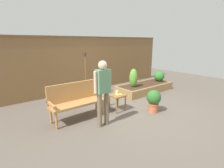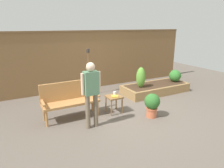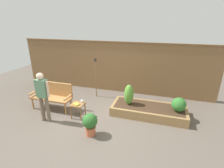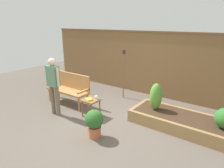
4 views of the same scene
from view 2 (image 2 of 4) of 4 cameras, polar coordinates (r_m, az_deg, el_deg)
The scene contains 12 objects.
ground_plane at distance 5.75m, azimuth 4.05°, elevation -7.76°, with size 14.00×14.00×0.00m, color #60564C.
fence_back at distance 7.68m, azimuth -6.17°, elevation 6.85°, with size 8.40×0.14×2.16m.
garden_bench at distance 5.34m, azimuth -11.87°, elevation -3.70°, with size 1.44×0.48×0.94m.
side_table at distance 5.54m, azimuth 0.55°, elevation -4.24°, with size 0.40×0.40×0.48m.
cup_on_table at distance 5.63m, azimuth 0.78°, elevation -2.55°, with size 0.11×0.08×0.08m.
book_on_table at distance 5.44m, azimuth 0.75°, elevation -3.48°, with size 0.19×0.15×0.03m, color gold.
potted_boxwood at distance 5.39m, azimuth 11.22°, elevation -5.47°, with size 0.41×0.41×0.64m.
raised_planter_bed at distance 7.43m, azimuth 12.06°, elevation -1.21°, with size 2.40×1.00×0.30m.
shrub_near_bench at distance 6.87m, azimuth 8.11°, elevation 1.85°, with size 0.31×0.31×0.69m.
shrub_far_corner at distance 7.91m, azimuth 17.34°, elevation 2.24°, with size 0.44×0.44×0.44m.
tiki_torch at distance 6.79m, azimuth -6.68°, elevation 5.72°, with size 0.10×0.10×1.60m.
person_by_bench at distance 4.60m, azimuth -5.90°, elevation -1.60°, with size 0.47×0.20×1.56m.
Camera 2 is at (-2.82, -4.43, 2.34)m, focal length 32.43 mm.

